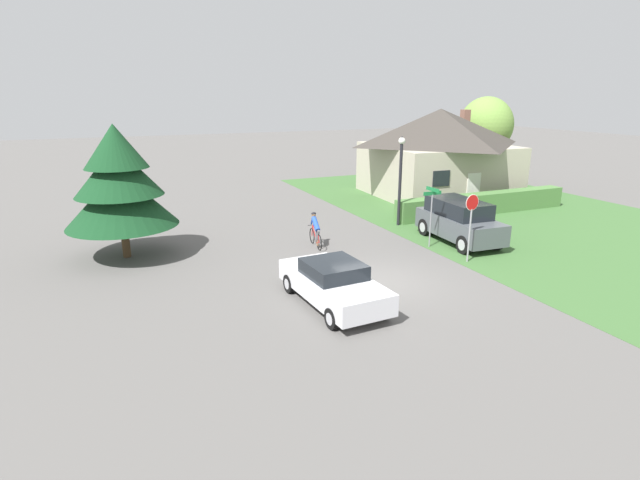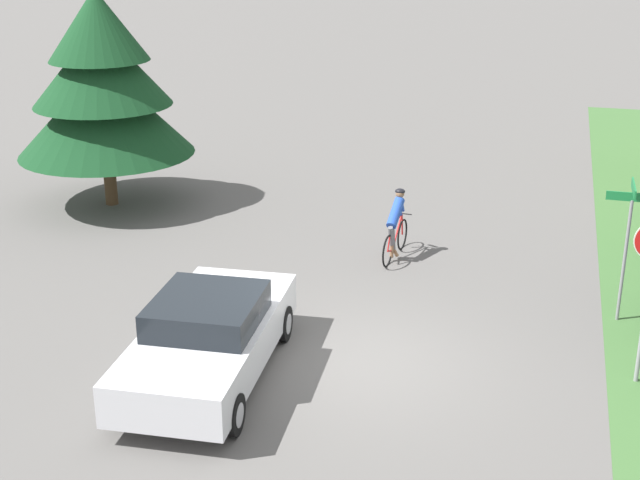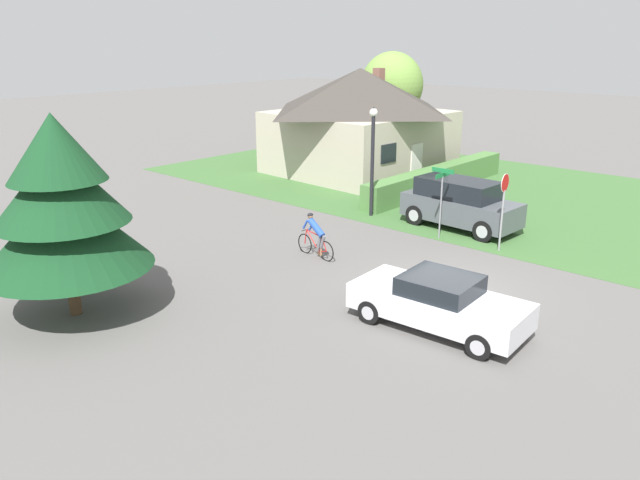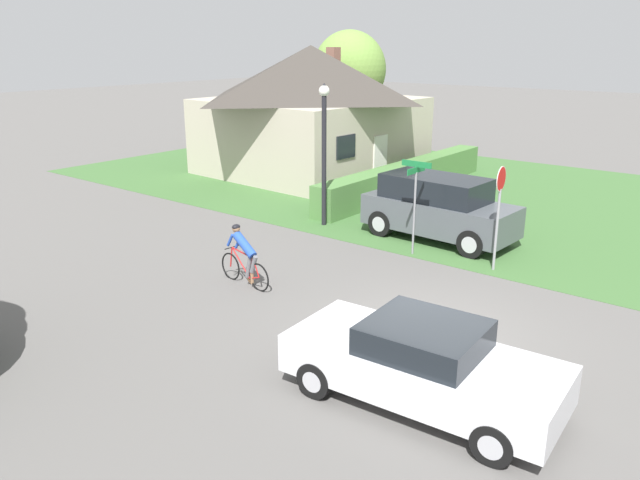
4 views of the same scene
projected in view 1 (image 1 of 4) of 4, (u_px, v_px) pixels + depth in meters
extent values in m
plane|color=#5B5956|center=(377.00, 282.00, 17.78)|extent=(140.00, 140.00, 0.00)
cube|color=#3D6633|center=(540.00, 223.00, 25.89)|extent=(16.00, 36.00, 0.01)
cube|color=#B2A893|center=(437.00, 170.00, 32.77)|extent=(8.53, 8.10, 3.28)
pyramid|color=#3D3833|center=(440.00, 127.00, 31.99)|extent=(9.21, 8.74, 2.26)
cube|color=silver|center=(473.00, 190.00, 29.47)|extent=(0.90, 0.11, 2.00)
cube|color=black|center=(441.00, 178.00, 28.47)|extent=(1.10, 0.12, 0.90)
cube|color=brown|center=(465.00, 116.00, 33.32)|extent=(0.52, 0.52, 0.80)
cube|color=#4C7A3D|center=(483.00, 203.00, 27.81)|extent=(10.98, 0.90, 1.15)
cube|color=silver|center=(333.00, 286.00, 15.79)|extent=(2.12, 4.59, 0.67)
cube|color=black|center=(333.00, 269.00, 15.62)|extent=(1.74, 1.90, 0.46)
cylinder|color=black|center=(290.00, 283.00, 16.82)|extent=(0.29, 0.65, 0.63)
cylinder|color=#ADADB2|center=(290.00, 283.00, 16.82)|extent=(0.29, 0.38, 0.37)
cylinder|color=black|center=(333.00, 276.00, 17.54)|extent=(0.29, 0.65, 0.63)
cylinder|color=#ADADB2|center=(333.00, 276.00, 17.54)|extent=(0.29, 0.38, 0.37)
cylinder|color=black|center=(333.00, 318.00, 14.21)|extent=(0.29, 0.65, 0.63)
cylinder|color=#ADADB2|center=(333.00, 318.00, 14.21)|extent=(0.29, 0.38, 0.37)
cylinder|color=black|center=(381.00, 307.00, 14.93)|extent=(0.29, 0.65, 0.63)
cylinder|color=#ADADB2|center=(381.00, 307.00, 14.93)|extent=(0.29, 0.38, 0.37)
torus|color=black|center=(319.00, 242.00, 21.38)|extent=(0.12, 0.70, 0.70)
torus|color=black|center=(312.00, 236.00, 22.39)|extent=(0.12, 0.70, 0.70)
cylinder|color=#B21E1E|center=(317.00, 237.00, 21.59)|extent=(0.06, 0.19, 0.56)
cylinder|color=#B21E1E|center=(315.00, 234.00, 21.95)|extent=(0.11, 0.68, 0.66)
cylinder|color=#B21E1E|center=(315.00, 228.00, 21.80)|extent=(0.12, 0.82, 0.12)
cylinder|color=#B21E1E|center=(318.00, 243.00, 21.56)|extent=(0.08, 0.36, 0.15)
cylinder|color=#B21E1E|center=(319.00, 237.00, 21.41)|extent=(0.06, 0.23, 0.45)
cylinder|color=#B21E1E|center=(312.00, 230.00, 22.28)|extent=(0.05, 0.13, 0.53)
cylinder|color=black|center=(312.00, 225.00, 22.16)|extent=(0.44, 0.07, 0.02)
ellipsoid|color=black|center=(318.00, 231.00, 21.44)|extent=(0.10, 0.21, 0.05)
cylinder|color=slate|center=(318.00, 235.00, 21.49)|extent=(0.14, 0.27, 0.47)
cylinder|color=slate|center=(317.00, 236.00, 21.65)|extent=(0.14, 0.27, 0.62)
cylinder|color=#8C6647|center=(318.00, 243.00, 21.66)|extent=(0.08, 0.08, 0.30)
cylinder|color=#8C6647|center=(317.00, 244.00, 21.85)|extent=(0.17, 0.08, 0.21)
cylinder|color=#264CB2|center=(316.00, 224.00, 21.65)|extent=(0.30, 0.75, 0.59)
cylinder|color=#264CB2|center=(314.00, 222.00, 21.89)|extent=(0.10, 0.27, 0.36)
cylinder|color=#264CB2|center=(312.00, 221.00, 22.14)|extent=(0.10, 0.27, 0.36)
sphere|color=#8C6647|center=(314.00, 215.00, 21.83)|extent=(0.19, 0.19, 0.19)
ellipsoid|color=black|center=(314.00, 214.00, 21.81)|extent=(0.22, 0.18, 0.12)
cube|color=#4C5156|center=(459.00, 226.00, 22.39)|extent=(2.10, 4.59, 0.91)
cube|color=black|center=(458.00, 207.00, 22.34)|extent=(1.80, 3.13, 0.70)
cylinder|color=black|center=(425.00, 227.00, 23.60)|extent=(0.34, 0.81, 0.80)
cylinder|color=#ADADB2|center=(425.00, 227.00, 23.60)|extent=(0.34, 0.48, 0.46)
cylinder|color=black|center=(454.00, 224.00, 24.14)|extent=(0.34, 0.81, 0.80)
cylinder|color=#ADADB2|center=(454.00, 224.00, 24.14)|extent=(0.34, 0.48, 0.46)
cylinder|color=black|center=(464.00, 245.00, 20.85)|extent=(0.34, 0.81, 0.80)
cylinder|color=#ADADB2|center=(464.00, 245.00, 20.85)|extent=(0.34, 0.48, 0.46)
cylinder|color=black|center=(496.00, 241.00, 21.39)|extent=(0.34, 0.81, 0.80)
cylinder|color=#ADADB2|center=(496.00, 241.00, 21.39)|extent=(0.34, 0.48, 0.46)
cylinder|color=gray|center=(469.00, 236.00, 19.66)|extent=(0.07, 0.07, 2.17)
cylinder|color=red|center=(472.00, 203.00, 19.28)|extent=(0.60, 0.07, 0.60)
cylinder|color=silver|center=(472.00, 203.00, 19.28)|extent=(0.64, 0.06, 0.64)
cylinder|color=black|center=(400.00, 185.00, 24.92)|extent=(0.15, 0.15, 4.11)
sphere|color=white|center=(402.00, 141.00, 24.29)|extent=(0.33, 0.33, 0.33)
cone|color=black|center=(402.00, 137.00, 24.25)|extent=(0.20, 0.20, 0.13)
cylinder|color=gray|center=(431.00, 221.00, 21.59)|extent=(0.06, 0.06, 2.33)
cube|color=#197238|center=(432.00, 193.00, 21.24)|extent=(0.90, 0.03, 0.16)
cube|color=#197238|center=(433.00, 189.00, 21.20)|extent=(0.03, 0.90, 0.16)
cylinder|color=#4C3823|center=(126.00, 241.00, 20.39)|extent=(0.32, 0.32, 1.34)
cone|color=#143D1E|center=(121.00, 198.00, 19.88)|extent=(4.37, 4.37, 2.25)
cone|color=#143D1E|center=(117.00, 170.00, 19.57)|extent=(3.41, 3.41, 1.98)
cone|color=#143D1E|center=(115.00, 146.00, 19.30)|extent=(2.45, 2.45, 1.71)
cylinder|color=#4C3823|center=(482.00, 167.00, 36.31)|extent=(0.30, 0.30, 2.69)
ellipsoid|color=olive|center=(486.00, 125.00, 35.47)|extent=(3.78, 3.78, 3.97)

